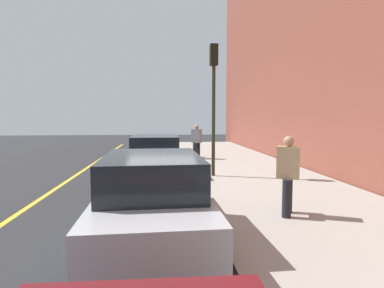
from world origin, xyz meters
TOP-DOWN VIEW (x-y plane):
  - ground_plane at (0.00, 0.00)m, footprint 56.00×56.00m
  - sidewalk at (0.00, -3.30)m, footprint 28.00×4.60m
  - lane_stripe_centre at (0.00, 3.20)m, footprint 28.00×0.14m
  - parked_car_silver at (-6.13, 0.14)m, footprint 4.54×2.00m
  - parked_car_navy at (-0.18, 0.22)m, footprint 4.73×1.92m
  - pedestrian_grey_coat at (3.58, -1.69)m, footprint 0.48×0.53m
  - pedestrian_tan_coat at (-5.52, -2.58)m, footprint 0.50×0.52m
  - traffic_light_pole at (-1.03, -1.77)m, footprint 0.35×0.26m
  - rolling_suitcase at (4.07, -1.67)m, footprint 0.34×0.22m

SIDE VIEW (x-z plane):
  - ground_plane at x=0.00m, z-range 0.00..0.00m
  - lane_stripe_centre at x=0.00m, z-range 0.00..0.01m
  - sidewalk at x=0.00m, z-range 0.00..0.15m
  - rolling_suitcase at x=4.07m, z-range -0.03..0.83m
  - parked_car_silver at x=-6.13m, z-range 0.00..1.51m
  - parked_car_navy at x=-0.18m, z-range 0.00..1.52m
  - pedestrian_tan_coat at x=-5.52m, z-range 0.20..1.83m
  - pedestrian_grey_coat at x=3.58m, z-range 0.21..1.86m
  - traffic_light_pole at x=-1.03m, z-range 0.93..5.37m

